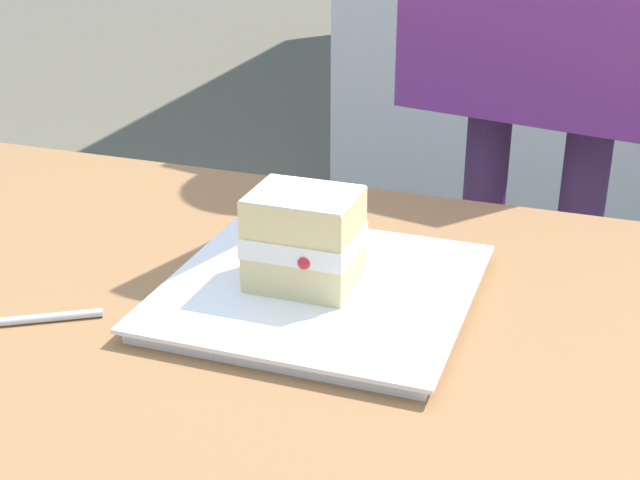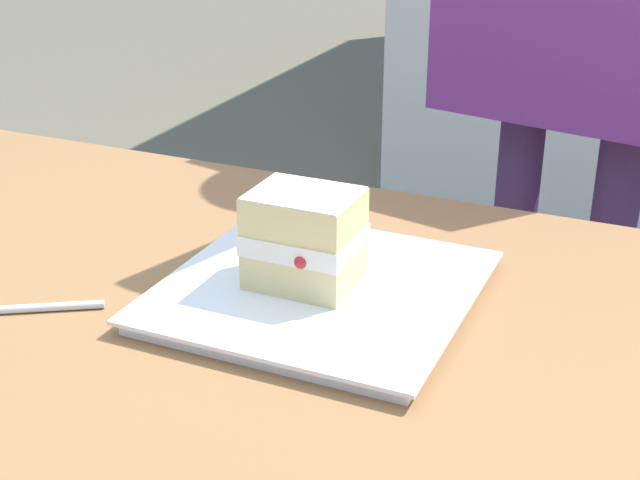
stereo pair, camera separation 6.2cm
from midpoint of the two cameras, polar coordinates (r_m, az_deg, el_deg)
The scene contains 3 objects.
patio_table at distance 0.88m, azimuth -14.95°, elevation -10.75°, with size 1.70×0.85×0.72m.
dessert_plate at distance 0.86m, azimuth -2.07°, elevation -3.29°, with size 0.28×0.28×0.02m.
cake_slice at distance 0.84m, azimuth -3.13°, elevation 0.05°, with size 0.10×0.09×0.09m.
Camera 1 is at (-0.41, 0.59, 1.12)m, focal length 50.80 mm.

